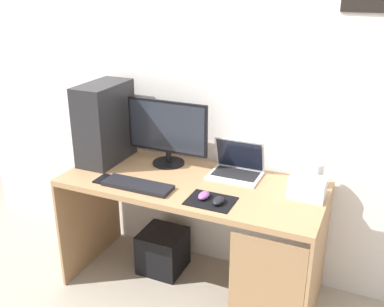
% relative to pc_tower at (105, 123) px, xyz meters
% --- Properties ---
extents(ground_plane, '(8.00, 8.00, 0.00)m').
position_rel_pc_tower_xyz_m(ground_plane, '(0.66, -0.08, -1.03)').
color(ground_plane, '#9E9384').
extents(wall_back, '(4.00, 0.05, 2.60)m').
position_rel_pc_tower_xyz_m(wall_back, '(0.66, 0.30, 0.27)').
color(wall_back, silver).
rests_on(wall_back, ground_plane).
extents(desk, '(1.58, 0.68, 0.77)m').
position_rel_pc_tower_xyz_m(desk, '(0.68, -0.09, -0.41)').
color(desk, '#A37A51').
rests_on(desk, ground_plane).
extents(pc_tower, '(0.22, 0.42, 0.52)m').
position_rel_pc_tower_xyz_m(pc_tower, '(0.00, 0.00, 0.00)').
color(pc_tower, '#232326').
rests_on(pc_tower, desk).
extents(monitor, '(0.55, 0.21, 0.43)m').
position_rel_pc_tower_xyz_m(monitor, '(0.41, 0.10, -0.04)').
color(monitor, black).
rests_on(monitor, desk).
extents(laptop, '(0.31, 0.24, 0.22)m').
position_rel_pc_tower_xyz_m(laptop, '(0.87, 0.12, -0.22)').
color(laptop, silver).
rests_on(laptop, desk).
extents(speaker, '(0.08, 0.08, 0.15)m').
position_rel_pc_tower_xyz_m(speaker, '(1.35, 0.15, -0.19)').
color(speaker, white).
rests_on(speaker, desk).
extents(projector, '(0.20, 0.14, 0.12)m').
position_rel_pc_tower_xyz_m(projector, '(1.33, -0.01, -0.20)').
color(projector, silver).
rests_on(projector, desk).
extents(keyboard, '(0.42, 0.14, 0.02)m').
position_rel_pc_tower_xyz_m(keyboard, '(0.40, -0.28, -0.25)').
color(keyboard, black).
rests_on(keyboard, desk).
extents(mousepad, '(0.26, 0.20, 0.00)m').
position_rel_pc_tower_xyz_m(mousepad, '(0.86, -0.27, -0.26)').
color(mousepad, black).
rests_on(mousepad, desk).
extents(mouse_left, '(0.06, 0.10, 0.03)m').
position_rel_pc_tower_xyz_m(mouse_left, '(0.81, -0.26, -0.24)').
color(mouse_left, '#8C4C99').
rests_on(mouse_left, mousepad).
extents(mouse_right, '(0.06, 0.10, 0.03)m').
position_rel_pc_tower_xyz_m(mouse_right, '(0.91, -0.29, -0.24)').
color(mouse_right, black).
rests_on(mouse_right, mousepad).
extents(cell_phone, '(0.07, 0.13, 0.01)m').
position_rel_pc_tower_xyz_m(cell_phone, '(0.16, -0.28, -0.25)').
color(cell_phone, black).
rests_on(cell_phone, desk).
extents(subwoofer, '(0.29, 0.29, 0.29)m').
position_rel_pc_tower_xyz_m(subwoofer, '(0.39, 0.02, -0.88)').
color(subwoofer, black).
rests_on(subwoofer, ground_plane).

